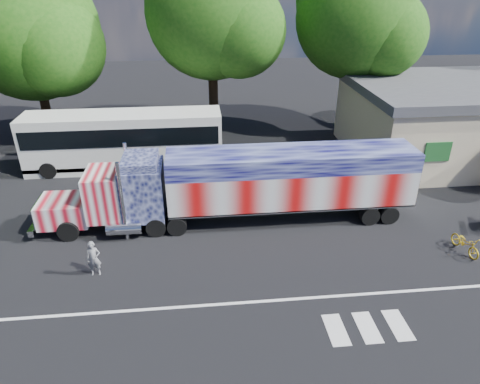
{
  "coord_description": "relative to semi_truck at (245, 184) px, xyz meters",
  "views": [
    {
      "loc": [
        -1.95,
        -16.11,
        11.89
      ],
      "look_at": [
        0.0,
        3.0,
        1.9
      ],
      "focal_mm": 32.0,
      "sensor_mm": 36.0,
      "label": 1
    }
  ],
  "objects": [
    {
      "name": "ground",
      "position": [
        -0.29,
        -3.39,
        -2.14
      ],
      "size": [
        100.0,
        100.0,
        0.0
      ],
      "primitive_type": "plane",
      "color": "black"
    },
    {
      "name": "lane_markings",
      "position": [
        1.42,
        -7.16,
        -2.13
      ],
      "size": [
        30.0,
        2.67,
        0.01
      ],
      "color": "silver",
      "rests_on": "ground"
    },
    {
      "name": "semi_truck",
      "position": [
        0.0,
        0.0,
        0.0
      ],
      "size": [
        19.49,
        3.08,
        4.15
      ],
      "color": "black",
      "rests_on": "ground"
    },
    {
      "name": "coach_bus",
      "position": [
        -7.13,
        7.77,
        -0.21
      ],
      "size": [
        12.77,
        2.97,
        3.71
      ],
      "color": "silver",
      "rests_on": "ground"
    },
    {
      "name": "woman",
      "position": [
        -7.01,
        -3.9,
        -1.31
      ],
      "size": [
        0.63,
        0.44,
        1.66
      ],
      "primitive_type": "imported",
      "rotation": [
        0.0,
        0.0,
        0.07
      ],
      "color": "slate",
      "rests_on": "ground"
    },
    {
      "name": "bicycle",
      "position": [
        10.03,
        -3.95,
        -1.66
      ],
      "size": [
        0.9,
        1.88,
        0.95
      ],
      "primitive_type": "imported",
      "rotation": [
        0.0,
        0.0,
        0.15
      ],
      "color": "gold",
      "rests_on": "ground"
    },
    {
      "name": "tree_ne_a",
      "position": [
        9.67,
        12.83,
        6.61
      ],
      "size": [
        9.12,
        8.69,
        13.15
      ],
      "color": "black",
      "rests_on": "ground"
    },
    {
      "name": "tree_nw_a",
      "position": [
        -13.82,
        14.33,
        5.89
      ],
      "size": [
        10.47,
        9.97,
        13.06
      ],
      "color": "black",
      "rests_on": "ground"
    },
    {
      "name": "tree_n_mid",
      "position": [
        -0.8,
        13.16,
        7.03
      ],
      "size": [
        9.79,
        9.33,
        13.89
      ],
      "color": "black",
      "rests_on": "ground"
    }
  ]
}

